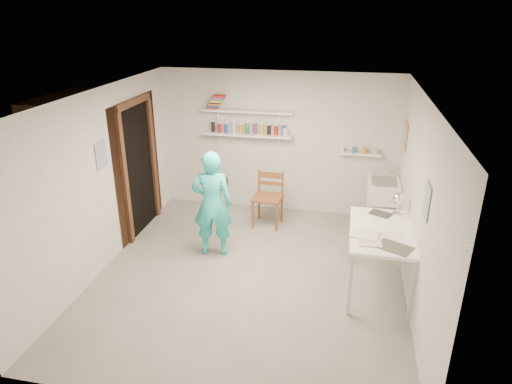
% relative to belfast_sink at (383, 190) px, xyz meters
% --- Properties ---
extents(floor, '(4.00, 4.50, 0.02)m').
position_rel_belfast_sink_xyz_m(floor, '(-1.75, -1.70, -0.71)').
color(floor, slate).
rests_on(floor, ground).
extents(ceiling, '(4.00, 4.50, 0.02)m').
position_rel_belfast_sink_xyz_m(ceiling, '(-1.75, -1.70, 1.71)').
color(ceiling, silver).
rests_on(ceiling, wall_back).
extents(wall_back, '(4.00, 0.02, 2.40)m').
position_rel_belfast_sink_xyz_m(wall_back, '(-1.75, 0.56, 0.50)').
color(wall_back, silver).
rests_on(wall_back, ground).
extents(wall_front, '(4.00, 0.02, 2.40)m').
position_rel_belfast_sink_xyz_m(wall_front, '(-1.75, -3.96, 0.50)').
color(wall_front, silver).
rests_on(wall_front, ground).
extents(wall_left, '(0.02, 4.50, 2.40)m').
position_rel_belfast_sink_xyz_m(wall_left, '(-3.76, -1.70, 0.50)').
color(wall_left, silver).
rests_on(wall_left, ground).
extents(wall_right, '(0.02, 4.50, 2.40)m').
position_rel_belfast_sink_xyz_m(wall_right, '(0.26, -1.70, 0.50)').
color(wall_right, silver).
rests_on(wall_right, ground).
extents(doorway_recess, '(0.02, 0.90, 2.00)m').
position_rel_belfast_sink_xyz_m(doorway_recess, '(-3.74, -0.65, 0.30)').
color(doorway_recess, black).
rests_on(doorway_recess, wall_left).
extents(corridor_box, '(1.40, 1.50, 2.10)m').
position_rel_belfast_sink_xyz_m(corridor_box, '(-4.45, -0.65, 0.35)').
color(corridor_box, brown).
rests_on(corridor_box, ground).
extents(door_lintel, '(0.06, 1.05, 0.10)m').
position_rel_belfast_sink_xyz_m(door_lintel, '(-3.72, -0.65, 1.35)').
color(door_lintel, brown).
rests_on(door_lintel, wall_left).
extents(door_jamb_near, '(0.06, 0.10, 2.00)m').
position_rel_belfast_sink_xyz_m(door_jamb_near, '(-3.72, -1.15, 0.30)').
color(door_jamb_near, brown).
rests_on(door_jamb_near, ground).
extents(door_jamb_far, '(0.06, 0.10, 2.00)m').
position_rel_belfast_sink_xyz_m(door_jamb_far, '(-3.72, -0.15, 0.30)').
color(door_jamb_far, brown).
rests_on(door_jamb_far, ground).
extents(shelf_lower, '(1.50, 0.22, 0.03)m').
position_rel_belfast_sink_xyz_m(shelf_lower, '(-2.25, 0.43, 0.65)').
color(shelf_lower, white).
rests_on(shelf_lower, wall_back).
extents(shelf_upper, '(1.50, 0.22, 0.03)m').
position_rel_belfast_sink_xyz_m(shelf_upper, '(-2.25, 0.43, 1.05)').
color(shelf_upper, white).
rests_on(shelf_upper, wall_back).
extents(ledge_shelf, '(0.70, 0.14, 0.03)m').
position_rel_belfast_sink_xyz_m(ledge_shelf, '(-0.40, 0.47, 0.42)').
color(ledge_shelf, white).
rests_on(ledge_shelf, wall_back).
extents(poster_left, '(0.01, 0.28, 0.36)m').
position_rel_belfast_sink_xyz_m(poster_left, '(-3.74, -1.65, 0.85)').
color(poster_left, '#334C7F').
rests_on(poster_left, wall_left).
extents(poster_right_a, '(0.01, 0.34, 0.42)m').
position_rel_belfast_sink_xyz_m(poster_right_a, '(0.24, 0.10, 0.85)').
color(poster_right_a, '#995933').
rests_on(poster_right_a, wall_right).
extents(poster_right_b, '(0.01, 0.30, 0.38)m').
position_rel_belfast_sink_xyz_m(poster_right_b, '(0.24, -2.25, 0.80)').
color(poster_right_b, '#3F724C').
rests_on(poster_right_b, wall_right).
extents(belfast_sink, '(0.48, 0.60, 0.30)m').
position_rel_belfast_sink_xyz_m(belfast_sink, '(0.00, 0.00, 0.00)').
color(belfast_sink, white).
rests_on(belfast_sink, wall_right).
extents(man, '(0.62, 0.45, 1.55)m').
position_rel_belfast_sink_xyz_m(man, '(-2.39, -1.21, 0.08)').
color(man, '#28C9C5').
rests_on(man, ground).
extents(wall_clock, '(0.28, 0.08, 0.28)m').
position_rel_belfast_sink_xyz_m(wall_clock, '(-2.36, -0.99, 0.34)').
color(wall_clock, beige).
rests_on(wall_clock, man).
extents(wooden_chair, '(0.48, 0.46, 0.97)m').
position_rel_belfast_sink_xyz_m(wooden_chair, '(-1.79, -0.15, -0.21)').
color(wooden_chair, brown).
rests_on(wooden_chair, ground).
extents(work_table, '(0.76, 1.27, 0.85)m').
position_rel_belfast_sink_xyz_m(work_table, '(-0.11, -1.69, -0.28)').
color(work_table, white).
rests_on(work_table, ground).
extents(desk_lamp, '(0.16, 0.16, 0.16)m').
position_rel_belfast_sink_xyz_m(desk_lamp, '(0.10, -1.18, 0.37)').
color(desk_lamp, white).
rests_on(desk_lamp, work_table).
extents(spray_cans, '(1.34, 0.06, 0.17)m').
position_rel_belfast_sink_xyz_m(spray_cans, '(-2.25, 0.43, 0.75)').
color(spray_cans, black).
rests_on(spray_cans, shelf_lower).
extents(book_stack, '(0.32, 0.14, 0.22)m').
position_rel_belfast_sink_xyz_m(book_stack, '(-2.78, 0.43, 1.18)').
color(book_stack, red).
rests_on(book_stack, shelf_upper).
extents(ledge_pots, '(0.48, 0.07, 0.09)m').
position_rel_belfast_sink_xyz_m(ledge_pots, '(-0.40, 0.47, 0.48)').
color(ledge_pots, silver).
rests_on(ledge_pots, ledge_shelf).
extents(papers, '(0.30, 0.22, 0.02)m').
position_rel_belfast_sink_xyz_m(papers, '(-0.11, -1.69, 0.16)').
color(papers, silver).
rests_on(papers, work_table).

